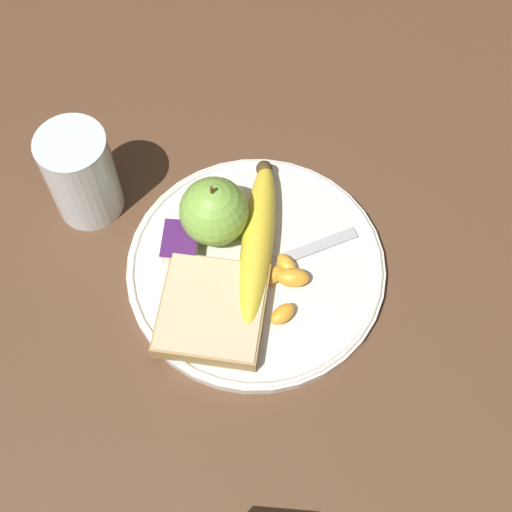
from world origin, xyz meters
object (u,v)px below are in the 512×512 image
(juice_glass, at_px, (82,176))
(fork, at_px, (269,265))
(apple, at_px, (214,212))
(jam_packet, at_px, (181,243))
(bread_slice, at_px, (212,310))
(plate, at_px, (256,267))
(banana, at_px, (255,241))

(juice_glass, relative_size, fork, 0.70)
(apple, xyz_separation_m, fork, (0.04, 0.06, -0.03))
(apple, height_order, jam_packet, apple)
(apple, distance_m, bread_slice, 0.10)
(juice_glass, xyz_separation_m, fork, (0.07, 0.20, -0.04))
(fork, xyz_separation_m, jam_packet, (-0.01, -0.09, 0.01))
(plate, distance_m, juice_glass, 0.20)
(plate, bearing_deg, fork, 91.48)
(bread_slice, bearing_deg, banana, 155.23)
(plate, relative_size, juice_glass, 2.43)
(jam_packet, bearing_deg, bread_slice, 29.56)
(jam_packet, bearing_deg, juice_glass, -116.94)
(banana, height_order, bread_slice, banana)
(juice_glass, height_order, bread_slice, juice_glass)
(apple, height_order, bread_slice, apple)
(juice_glass, relative_size, banana, 0.55)
(banana, relative_size, jam_packet, 4.52)
(banana, height_order, fork, banana)
(banana, distance_m, jam_packet, 0.08)
(plate, xyz_separation_m, fork, (-0.00, 0.01, 0.01))
(banana, distance_m, bread_slice, 0.09)
(bread_slice, bearing_deg, fork, 139.20)
(plate, distance_m, banana, 0.03)
(juice_glass, xyz_separation_m, banana, (0.05, 0.19, -0.02))
(juice_glass, distance_m, apple, 0.14)
(apple, bearing_deg, fork, 56.69)
(banana, bearing_deg, juice_glass, -104.84)
(plate, distance_m, fork, 0.01)
(plate, xyz_separation_m, apple, (-0.04, -0.05, 0.04))
(fork, bearing_deg, juice_glass, -46.18)
(apple, relative_size, fork, 0.51)
(plate, relative_size, fork, 1.70)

